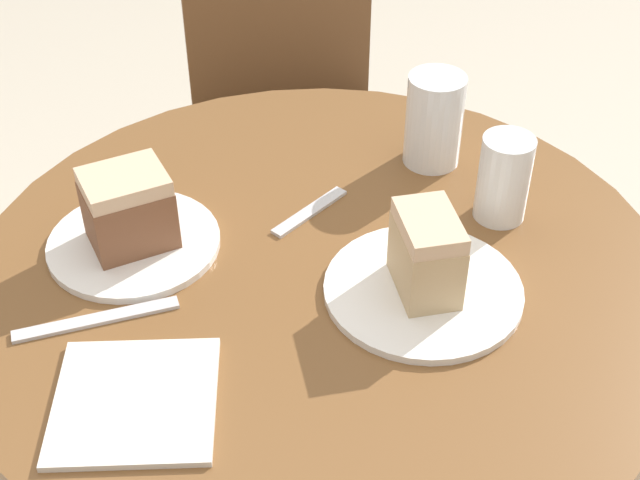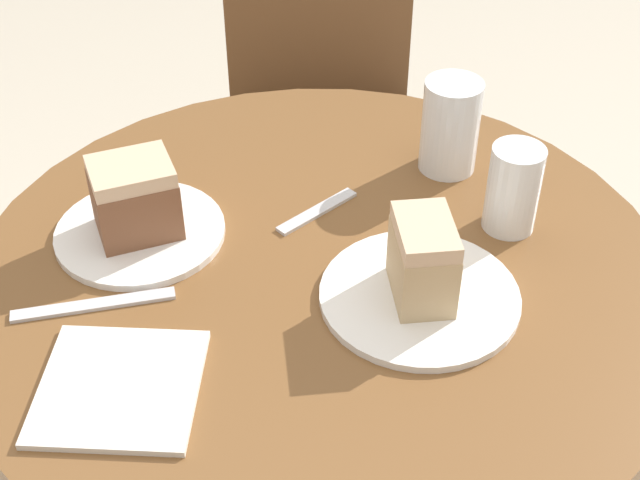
# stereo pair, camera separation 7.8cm
# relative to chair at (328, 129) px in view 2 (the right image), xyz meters

# --- Properties ---
(table) EXTENTS (0.88, 0.88, 0.74)m
(table) POSITION_rel_chair_xyz_m (-0.08, -0.77, 0.08)
(table) COLOR brown
(table) RESTS_ON ground_plane
(chair) EXTENTS (0.44, 0.45, 0.87)m
(chair) POSITION_rel_chair_xyz_m (0.00, 0.00, 0.00)
(chair) COLOR brown
(chair) RESTS_ON ground_plane
(plate_near) EXTENTS (0.22, 0.22, 0.01)m
(plate_near) POSITION_rel_chair_xyz_m (-0.31, -0.69, 0.29)
(plate_near) COLOR white
(plate_near) RESTS_ON table
(plate_far) EXTENTS (0.24, 0.24, 0.01)m
(plate_far) POSITION_rel_chair_xyz_m (0.03, -0.84, 0.29)
(plate_far) COLOR white
(plate_far) RESTS_ON table
(cake_slice_near) EXTENTS (0.12, 0.11, 0.10)m
(cake_slice_near) POSITION_rel_chair_xyz_m (-0.31, -0.69, 0.35)
(cake_slice_near) COLOR brown
(cake_slice_near) RESTS_ON plate_near
(cake_slice_far) EXTENTS (0.07, 0.10, 0.10)m
(cake_slice_far) POSITION_rel_chair_xyz_m (0.03, -0.84, 0.35)
(cake_slice_far) COLOR tan
(cake_slice_far) RESTS_ON plate_far
(glass_lemonade) EXTENTS (0.07, 0.07, 0.12)m
(glass_lemonade) POSITION_rel_chair_xyz_m (0.17, -0.71, 0.34)
(glass_lemonade) COLOR beige
(glass_lemonade) RESTS_ON table
(glass_water) EXTENTS (0.08, 0.08, 0.13)m
(glass_water) POSITION_rel_chair_xyz_m (0.12, -0.57, 0.35)
(glass_water) COLOR silver
(glass_water) RESTS_ON table
(napkin_stack) EXTENTS (0.19, 0.19, 0.01)m
(napkin_stack) POSITION_rel_chair_xyz_m (-0.31, -0.95, 0.29)
(napkin_stack) COLOR silver
(napkin_stack) RESTS_ON table
(fork) EXTENTS (0.19, 0.04, 0.00)m
(fork) POSITION_rel_chair_xyz_m (-0.35, -0.82, 0.29)
(fork) COLOR silver
(fork) RESTS_ON table
(spoon) EXTENTS (0.11, 0.09, 0.00)m
(spoon) POSITION_rel_chair_xyz_m (-0.08, -0.66, 0.29)
(spoon) COLOR silver
(spoon) RESTS_ON table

